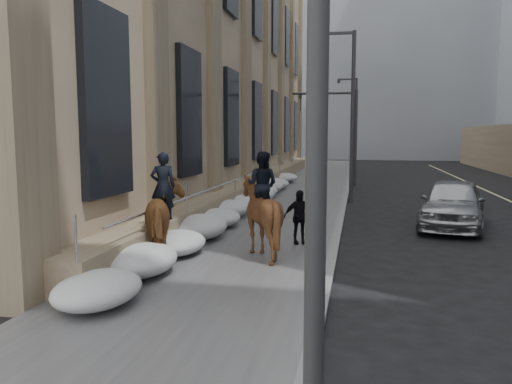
{
  "coord_description": "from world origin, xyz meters",
  "views": [
    {
      "loc": [
        3.24,
        -10.1,
        3.25
      ],
      "look_at": [
        0.55,
        2.92,
        1.7
      ],
      "focal_mm": 35.0,
      "sensor_mm": 36.0,
      "label": 1
    }
  ],
  "objects_px": {
    "mounted_horse_right": "(260,212)",
    "car_silver": "(453,203)",
    "pedestrian": "(299,217)",
    "mounted_horse_left": "(167,216)"
  },
  "relations": [
    {
      "from": "mounted_horse_right",
      "to": "car_silver",
      "type": "xyz_separation_m",
      "value": [
        5.69,
        5.75,
        -0.4
      ]
    },
    {
      "from": "pedestrian",
      "to": "car_silver",
      "type": "xyz_separation_m",
      "value": [
        4.88,
        4.16,
        -0.04
      ]
    },
    {
      "from": "mounted_horse_left",
      "to": "pedestrian",
      "type": "distance_m",
      "value": 3.86
    },
    {
      "from": "mounted_horse_right",
      "to": "pedestrian",
      "type": "relative_size",
      "value": 1.74
    },
    {
      "from": "car_silver",
      "to": "pedestrian",
      "type": "bearing_deg",
      "value": -126.62
    },
    {
      "from": "pedestrian",
      "to": "mounted_horse_left",
      "type": "bearing_deg",
      "value": -165.3
    },
    {
      "from": "mounted_horse_right",
      "to": "pedestrian",
      "type": "xyz_separation_m",
      "value": [
        0.82,
        1.59,
        -0.36
      ]
    },
    {
      "from": "pedestrian",
      "to": "car_silver",
      "type": "bearing_deg",
      "value": 18.37
    },
    {
      "from": "mounted_horse_right",
      "to": "mounted_horse_left",
      "type": "bearing_deg",
      "value": 27.23
    },
    {
      "from": "pedestrian",
      "to": "car_silver",
      "type": "relative_size",
      "value": 0.31
    }
  ]
}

